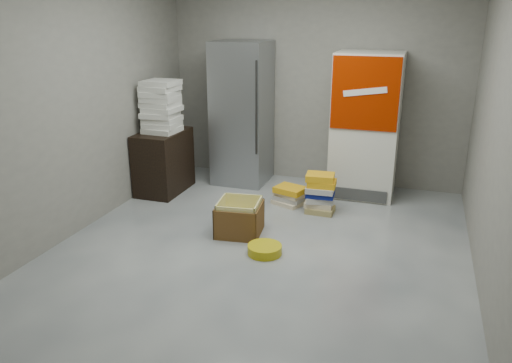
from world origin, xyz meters
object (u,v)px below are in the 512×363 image
object	(u,v)px
phonebook_stack_main	(320,193)
cardboard_box	(239,220)
steel_fridge	(242,114)
wood_shelf	(164,162)
coke_cooler	(366,125)

from	to	relation	value
phonebook_stack_main	cardboard_box	bearing A→B (deg)	-132.77
steel_fridge	phonebook_stack_main	world-z (taller)	steel_fridge
phonebook_stack_main	cardboard_box	world-z (taller)	phonebook_stack_main
wood_shelf	phonebook_stack_main	world-z (taller)	wood_shelf
phonebook_stack_main	cardboard_box	xyz separation A→B (m)	(-0.69, -0.86, -0.08)
coke_cooler	phonebook_stack_main	size ratio (longest dim) A/B	3.81
steel_fridge	cardboard_box	distance (m)	1.94
wood_shelf	cardboard_box	size ratio (longest dim) A/B	1.56
cardboard_box	wood_shelf	bearing A→B (deg)	139.04
steel_fridge	phonebook_stack_main	bearing A→B (deg)	-32.87
wood_shelf	cardboard_box	distance (m)	1.71
steel_fridge	wood_shelf	distance (m)	1.23
coke_cooler	wood_shelf	world-z (taller)	coke_cooler
phonebook_stack_main	wood_shelf	bearing A→B (deg)	173.86
steel_fridge	coke_cooler	bearing A→B (deg)	-0.18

